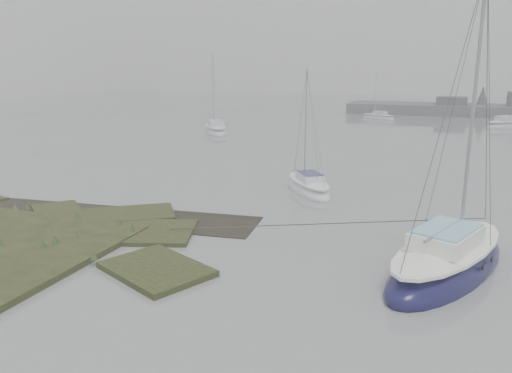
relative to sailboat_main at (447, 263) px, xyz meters
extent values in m
plane|color=slate|center=(-9.50, 27.18, -0.32)|extent=(160.00, 160.00, 0.00)
cube|color=#424247|center=(0.50, 58.18, 1.08)|extent=(4.00, 3.00, 2.20)
cone|color=#384238|center=(4.50, 60.18, 1.88)|extent=(2.00, 2.00, 3.50)
ellipsoid|color=#111039|center=(0.01, 0.02, -0.20)|extent=(5.00, 7.78, 1.80)
ellipsoid|color=white|center=(0.01, 0.02, 0.52)|extent=(4.20, 6.71, 0.51)
cube|color=white|center=(-0.11, -0.28, 0.97)|extent=(2.41, 2.95, 0.53)
cube|color=#8AC0D7|center=(-0.11, -0.28, 1.26)|extent=(2.24, 2.71, 0.08)
cylinder|color=#939399|center=(0.36, 0.90, 5.12)|extent=(0.12, 0.12, 8.46)
cylinder|color=#939399|center=(-0.19, -0.48, 1.26)|extent=(1.19, 2.79, 0.10)
ellipsoid|color=silver|center=(-7.05, 9.01, -0.24)|extent=(4.18, 5.00, 1.20)
ellipsoid|color=white|center=(-7.05, 9.01, 0.24)|extent=(3.54, 4.29, 0.34)
cube|color=white|center=(-6.92, 8.84, 0.54)|extent=(1.85, 2.00, 0.35)
cube|color=#18194B|center=(-6.92, 8.84, 0.74)|extent=(1.71, 1.85, 0.06)
cylinder|color=#939399|center=(-7.41, 9.54, 3.33)|extent=(0.08, 0.08, 5.67)
cylinder|color=#939399|center=(-6.84, 8.72, 0.74)|extent=(1.19, 1.66, 0.06)
ellipsoid|color=silver|center=(-21.97, 29.20, -0.22)|extent=(5.04, 6.11, 1.47)
ellipsoid|color=white|center=(-21.97, 29.20, 0.37)|extent=(4.27, 5.24, 0.41)
cube|color=white|center=(-21.82, 28.99, 0.73)|extent=(2.23, 2.44, 0.43)
cube|color=#B2B8BD|center=(-21.82, 28.99, 0.97)|extent=(2.07, 2.25, 0.07)
cylinder|color=#939399|center=(-22.41, 29.84, 4.12)|extent=(0.09, 0.09, 6.90)
cylinder|color=#939399|center=(-21.73, 28.85, 0.97)|extent=(1.42, 2.04, 0.08)
ellipsoid|color=#B3B7BC|center=(6.17, 44.59, -0.22)|extent=(5.48, 5.72, 1.45)
ellipsoid|color=silver|center=(6.17, 44.59, 0.36)|extent=(4.67, 4.89, 0.41)
cube|color=silver|center=(6.00, 44.40, 0.72)|extent=(2.33, 2.37, 0.43)
cube|color=#A9B0B5|center=(6.00, 44.40, 0.95)|extent=(2.15, 2.19, 0.07)
cylinder|color=#939399|center=(5.88, 44.27, 0.95)|extent=(1.67, 1.81, 0.08)
ellipsoid|color=#A8ADB2|center=(-8.20, 48.98, -0.24)|extent=(4.87, 3.41, 1.13)
ellipsoid|color=silver|center=(-8.20, 48.98, 0.21)|extent=(4.19, 2.88, 0.32)
cube|color=silver|center=(-8.02, 48.89, 0.49)|extent=(1.88, 1.60, 0.33)
cube|color=#B4B7C1|center=(-8.02, 48.89, 0.68)|extent=(1.73, 1.48, 0.05)
cylinder|color=#939399|center=(-8.74, 49.24, 3.11)|extent=(0.07, 0.07, 5.33)
cylinder|color=#939399|center=(-7.90, 48.83, 0.68)|extent=(1.71, 0.87, 0.06)
camera|label=1|loc=(-0.56, -16.58, 6.31)|focal=35.00mm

